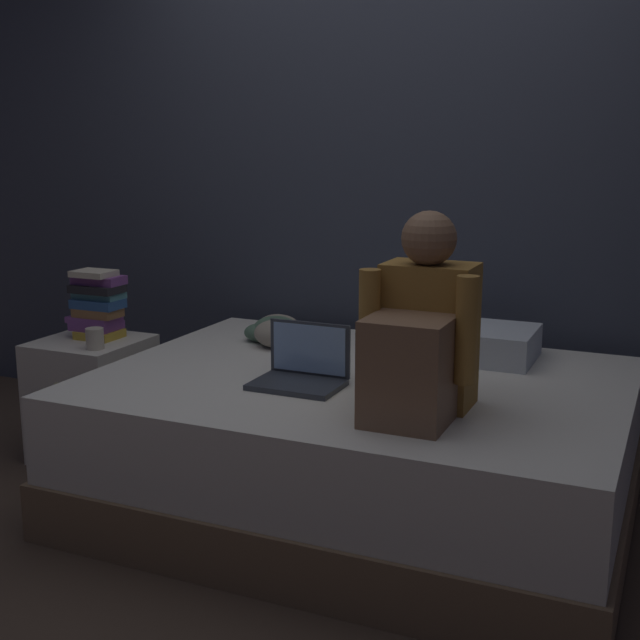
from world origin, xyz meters
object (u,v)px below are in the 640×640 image
at_px(person_sitting, 421,337).
at_px(book_stack, 97,305).
at_px(clothes_pile, 276,330).
at_px(bed, 359,444).
at_px(nightstand, 93,399).
at_px(laptop, 302,370).
at_px(mug, 95,339).
at_px(pillow, 466,341).

bearing_deg(person_sitting, book_stack, 166.38).
xyz_separation_m(person_sitting, clothes_pile, (-0.86, 0.66, -0.19)).
height_order(bed, nightstand, nightstand).
bearing_deg(person_sitting, clothes_pile, 142.74).
bearing_deg(laptop, book_stack, 166.65).
bearing_deg(nightstand, clothes_pile, 22.49).
xyz_separation_m(nightstand, mug, (0.13, -0.12, 0.32)).
bearing_deg(nightstand, bed, -1.14).
bearing_deg(clothes_pile, bed, -32.92).
relative_size(bed, laptop, 6.25).
distance_m(person_sitting, mug, 1.53).
bearing_deg(book_stack, pillow, 13.18).
height_order(bed, laptop, laptop).
relative_size(mug, clothes_pile, 0.28).
relative_size(laptop, clothes_pile, 0.99).
distance_m(pillow, clothes_pile, 0.83).
xyz_separation_m(pillow, book_stack, (-1.58, -0.37, 0.09)).
distance_m(nightstand, pillow, 1.68).
bearing_deg(clothes_pile, mug, -145.55).
relative_size(person_sitting, mug, 7.28).
bearing_deg(pillow, nightstand, -165.08).
bearing_deg(bed, pillow, 57.03).
distance_m(nightstand, clothes_pile, 0.89).
bearing_deg(bed, laptop, -128.86).
height_order(pillow, clothes_pile, pillow).
bearing_deg(pillow, clothes_pile, -172.67).
relative_size(pillow, clothes_pile, 1.74).
bearing_deg(pillow, person_sitting, -87.01).
height_order(bed, clothes_pile, clothes_pile).
bearing_deg(bed, book_stack, 176.45).
bearing_deg(laptop, pillow, 55.19).
relative_size(person_sitting, book_stack, 2.13).
bearing_deg(laptop, mug, 174.64).
xyz_separation_m(person_sitting, mug, (-1.50, 0.22, -0.20)).
distance_m(nightstand, person_sitting, 1.74).
xyz_separation_m(person_sitting, book_stack, (-1.62, 0.39, -0.09)).
distance_m(bed, nightstand, 1.30).
bearing_deg(laptop, nightstand, 169.37).
distance_m(nightstand, book_stack, 0.43).
bearing_deg(bed, person_sitting, -43.30).
xyz_separation_m(laptop, book_stack, (-1.14, 0.27, 0.10)).
relative_size(bed, mug, 22.22).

